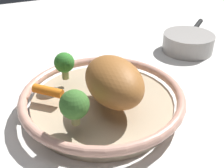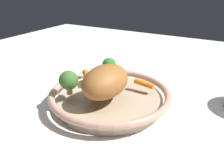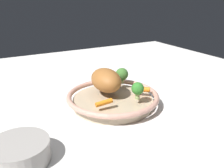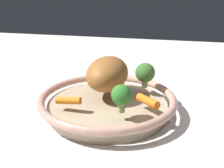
{
  "view_description": "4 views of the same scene",
  "coord_description": "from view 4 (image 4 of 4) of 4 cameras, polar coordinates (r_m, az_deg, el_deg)",
  "views": [
    {
      "loc": [
        -0.2,
        -0.46,
        0.37
      ],
      "look_at": [
        0.02,
        0.0,
        0.06
      ],
      "focal_mm": 45.0,
      "sensor_mm": 36.0,
      "label": 1
    },
    {
      "loc": [
        0.31,
        -0.53,
        0.35
      ],
      "look_at": [
        0.01,
        0.0,
        0.07
      ],
      "focal_mm": 37.72,
      "sensor_mm": 36.0,
      "label": 2
    },
    {
      "loc": [
        0.41,
        0.74,
        0.41
      ],
      "look_at": [
        0.0,
        -0.0,
        0.09
      ],
      "focal_mm": 38.91,
      "sensor_mm": 36.0,
      "label": 3
    },
    {
      "loc": [
        -0.16,
        0.63,
        0.32
      ],
      "look_at": [
        -0.02,
        0.02,
        0.09
      ],
      "focal_mm": 44.2,
      "sensor_mm": 36.0,
      "label": 4
    }
  ],
  "objects": [
    {
      "name": "baby_carrot_back",
      "position": [
        0.65,
        -8.98,
        -3.41
      ],
      "size": [
        0.06,
        0.02,
        0.02
      ],
      "primitive_type": "cylinder",
      "rotation": [
        1.47,
        0.0,
        4.66
      ],
      "color": "orange",
      "rests_on": "serving_bowl"
    },
    {
      "name": "roast_chicken_piece",
      "position": [
        0.72,
        -0.94,
        2.15
      ],
      "size": [
        0.11,
        0.16,
        0.09
      ],
      "primitive_type": "ellipsoid",
      "rotation": [
        0.0,
        0.0,
        4.68
      ],
      "color": "#9A5E2C",
      "rests_on": "serving_bowl"
    },
    {
      "name": "baby_carrot_right",
      "position": [
        0.65,
        7.43,
        -3.5
      ],
      "size": [
        0.06,
        0.06,
        0.02
      ],
      "primitive_type": "cylinder",
      "rotation": [
        1.54,
        0.0,
        3.93
      ],
      "color": "orange",
      "rests_on": "serving_bowl"
    },
    {
      "name": "broccoli_floret_small",
      "position": [
        0.6,
        1.93,
        -2.4
      ],
      "size": [
        0.05,
        0.05,
        0.06
      ],
      "color": "#95AB66",
      "rests_on": "serving_bowl"
    },
    {
      "name": "ground_plane",
      "position": [
        0.72,
        -0.95,
        -5.94
      ],
      "size": [
        1.97,
        1.97,
        0.0
      ],
      "primitive_type": "plane",
      "color": "silver"
    },
    {
      "name": "broccoli_floret_edge",
      "position": [
        0.74,
        6.86,
        2.27
      ],
      "size": [
        0.05,
        0.05,
        0.07
      ],
      "color": "tan",
      "rests_on": "serving_bowl"
    },
    {
      "name": "serving_bowl",
      "position": [
        0.71,
        -0.97,
        -4.0
      ],
      "size": [
        0.35,
        0.35,
        0.05
      ],
      "color": "tan",
      "rests_on": "ground_plane"
    }
  ]
}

